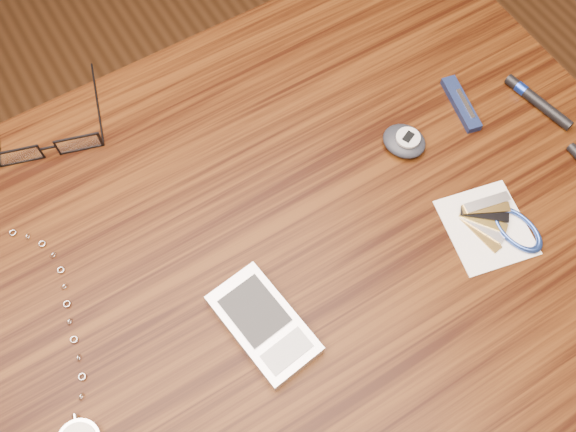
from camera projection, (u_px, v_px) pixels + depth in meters
name	position (u px, v px, depth m)	size (l,w,h in m)	color
ground	(270.00, 402.00, 1.39)	(3.80, 3.80, 0.00)	#472814
desk	(257.00, 310.00, 0.81)	(1.00, 0.70, 0.75)	#361A08
eyeglasses	(49.00, 145.00, 0.78)	(0.16, 0.16, 0.03)	black
pda_phone	(264.00, 324.00, 0.68)	(0.08, 0.13, 0.02)	#B7B7BC
pedometer	(404.00, 141.00, 0.78)	(0.06, 0.07, 0.02)	black
notepad_keys	(501.00, 226.00, 0.74)	(0.11, 0.12, 0.01)	silver
pocket_knife	(461.00, 104.00, 0.81)	(0.04, 0.09, 0.01)	#111E3A
black_blue_pen	(536.00, 100.00, 0.82)	(0.03, 0.10, 0.01)	black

